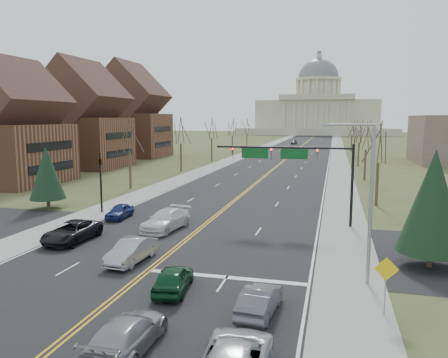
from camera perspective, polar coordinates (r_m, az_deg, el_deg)
The scene contains 38 objects.
ground at distance 28.89m, azimuth -9.00°, elevation -11.05°, with size 600.00×600.00×0.00m, color #454A25.
road at distance 135.82m, azimuth 9.61°, elevation 3.85°, with size 20.00×380.00×0.01m, color black.
cross_road at distance 34.23m, azimuth -5.01°, elevation -7.95°, with size 120.00×14.00×0.01m, color black.
sidewalk_left at distance 137.31m, azimuth 4.61°, elevation 3.98°, with size 4.00×380.00×0.03m, color gray.
sidewalk_right at distance 135.39m, azimuth 14.69°, elevation 3.69°, with size 4.00×380.00×0.03m, color gray.
center_line at distance 135.82m, azimuth 9.61°, elevation 3.85°, with size 0.42×380.00×0.01m, color gold.
edge_line_left at distance 136.96m, azimuth 5.52°, elevation 3.96°, with size 0.15×380.00×0.01m, color silver.
edge_line_right at distance 135.39m, azimuth 13.76°, elevation 3.72°, with size 0.15×380.00×0.01m, color silver.
stop_bar at distance 26.48m, azimuth 0.36°, elevation -12.71°, with size 9.50×0.50×0.01m, color silver.
capitol at distance 275.23m, azimuth 12.11°, elevation 8.74°, with size 90.00×60.00×50.00m.
signal_mast at distance 38.88m, azimuth 9.04°, elevation 2.53°, with size 12.12×0.44×7.20m.
signal_left at distance 44.97m, azimuth -15.82°, elevation 0.42°, with size 0.32×0.36×6.00m.
street_light at distance 25.46m, azimuth 18.11°, elevation -1.78°, with size 2.90×0.25×9.07m.
warn_sign at distance 22.43m, azimuth 20.41°, elevation -11.66°, with size 1.13×0.07×2.87m.
tree_r_0 at distance 49.35m, azimuth 19.58°, elevation 4.21°, with size 3.74×3.74×8.50m.
tree_l_0 at distance 59.33m, azimuth -12.29°, elevation 5.40°, with size 3.96×3.96×9.00m.
tree_r_1 at distance 69.27m, azimuth 18.09°, elevation 5.20°, with size 3.74×3.74×8.50m.
tree_l_1 at distance 77.73m, azimuth -5.68°, elevation 6.09°, with size 3.96×3.96×9.00m.
tree_r_2 at distance 89.22m, azimuth 17.26°, elevation 5.75°, with size 3.74×3.74×8.50m.
tree_l_2 at distance 96.77m, azimuth -1.63°, elevation 6.47°, with size 3.96×3.96×9.00m.
tree_r_3 at distance 109.19m, azimuth 16.73°, elevation 6.10°, with size 3.74×3.74×8.50m.
tree_l_3 at distance 116.14m, azimuth 1.09°, elevation 6.71°, with size 3.96×3.96×9.00m.
tree_r_4 at distance 129.17m, azimuth 16.37°, elevation 6.34°, with size 3.74×3.74×8.50m.
tree_l_4 at distance 135.68m, azimuth 3.03°, elevation 6.87°, with size 3.96×3.96×9.00m.
conifer_r at distance 30.12m, azimuth 25.65°, elevation -2.62°, with size 4.20×4.20×7.50m.
conifer_l at distance 48.93m, azimuth -22.14°, elevation 0.75°, with size 3.64×3.64×6.50m.
bldg_left_near at distance 69.55m, azimuth -26.14°, elevation 5.61°, with size 13.10×14.28×18.25m.
bldg_left_mid at distance 88.53m, azimuth -17.91°, elevation 7.00°, with size 15.10×14.28×20.75m.
bldg_left_far at distance 110.49m, azimuth -12.16°, elevation 7.83°, with size 17.10×14.28×23.25m.
car_nb_inner_lead at distance 24.47m, azimuth -6.64°, elevation -12.76°, with size 1.68×4.17×1.42m, color #0D3B1F.
car_nb_outer_lead at distance 21.79m, azimuth 4.70°, elevation -15.49°, with size 1.44×4.13×1.36m, color #515359.
car_nb_inner_second at distance 19.05m, azimuth -12.57°, elevation -19.12°, with size 2.03×5.00×1.45m, color gray.
car_sb_inner_lead at distance 29.52m, azimuth -12.01°, elevation -9.15°, with size 1.60×4.59×1.51m, color #97999F.
car_sb_outer_lead at distance 35.52m, azimuth -19.24°, elevation -6.50°, with size 2.53×5.48×1.52m, color black.
car_sb_inner_second at distance 37.32m, azimuth -7.63°, elevation -5.32°, with size 2.33×5.74×1.67m, color silver.
car_sb_outer_second at distance 42.35m, azimuth -13.46°, elevation -4.11°, with size 1.58×3.92×1.34m, color navy.
car_far_nb at distance 115.80m, azimuth 9.68°, elevation 3.56°, with size 2.67×5.79×1.61m, color black.
car_far_sb at distance 163.24m, azimuth 9.15°, elevation 4.81°, with size 1.97×4.90×1.67m, color #505258.
Camera 1 is at (10.94, -25.06, 9.33)m, focal length 35.00 mm.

